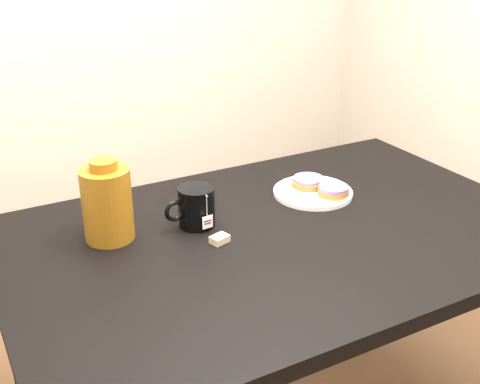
# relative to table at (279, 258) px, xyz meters

# --- Properties ---
(table) EXTENTS (1.40, 0.90, 0.75)m
(table) POSITION_rel_table_xyz_m (0.00, 0.00, 0.00)
(table) COLOR black
(table) RESTS_ON ground_plane
(plate) EXTENTS (0.23, 0.23, 0.02)m
(plate) POSITION_rel_table_xyz_m (0.20, 0.15, 0.09)
(plate) COLOR white
(plate) RESTS_ON table
(bagel_back) EXTENTS (0.13, 0.13, 0.03)m
(bagel_back) POSITION_rel_table_xyz_m (0.21, 0.18, 0.11)
(bagel_back) COLOR brown
(bagel_back) RESTS_ON plate
(bagel_front) EXTENTS (0.10, 0.10, 0.03)m
(bagel_front) POSITION_rel_table_xyz_m (0.24, 0.09, 0.11)
(bagel_front) COLOR brown
(bagel_front) RESTS_ON plate
(mug) EXTENTS (0.15, 0.11, 0.11)m
(mug) POSITION_rel_table_xyz_m (-0.18, 0.13, 0.14)
(mug) COLOR black
(mug) RESTS_ON table
(teabag_pouch) EXTENTS (0.05, 0.04, 0.02)m
(teabag_pouch) POSITION_rel_table_xyz_m (-0.17, 0.02, 0.09)
(teabag_pouch) COLOR #C6B793
(teabag_pouch) RESTS_ON table
(bagel_package) EXTENTS (0.14, 0.14, 0.21)m
(bagel_package) POSITION_rel_table_xyz_m (-0.40, 0.17, 0.18)
(bagel_package) COLOR brown
(bagel_package) RESTS_ON table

